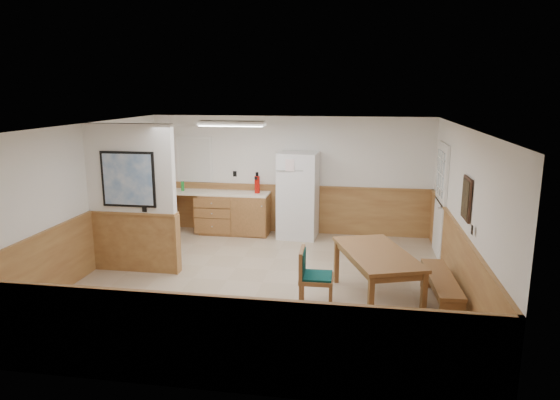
% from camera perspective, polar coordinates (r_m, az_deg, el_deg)
% --- Properties ---
extents(ground, '(6.00, 6.00, 0.00)m').
position_cam_1_polar(ground, '(8.14, -2.01, -9.37)').
color(ground, tan).
rests_on(ground, ground).
extents(ceiling, '(6.00, 6.00, 0.02)m').
position_cam_1_polar(ceiling, '(7.58, -2.15, 8.46)').
color(ceiling, white).
rests_on(ceiling, back_wall).
extents(back_wall, '(6.00, 0.02, 2.50)m').
position_cam_1_polar(back_wall, '(10.67, 1.10, 2.85)').
color(back_wall, white).
rests_on(back_wall, ground).
extents(right_wall, '(0.02, 6.00, 2.50)m').
position_cam_1_polar(right_wall, '(7.77, 20.19, -1.55)').
color(right_wall, white).
rests_on(right_wall, ground).
extents(left_wall, '(0.02, 6.00, 2.50)m').
position_cam_1_polar(left_wall, '(8.85, -21.49, -0.01)').
color(left_wall, white).
rests_on(left_wall, ground).
extents(wainscot_back, '(6.00, 0.04, 1.00)m').
position_cam_1_polar(wainscot_back, '(10.80, 1.07, -1.09)').
color(wainscot_back, '#B18446').
rests_on(wainscot_back, ground).
extents(wainscot_right, '(0.04, 6.00, 1.00)m').
position_cam_1_polar(wainscot_right, '(7.97, 19.64, -6.79)').
color(wainscot_right, '#B18446').
rests_on(wainscot_right, ground).
extents(wainscot_left, '(0.04, 6.00, 1.00)m').
position_cam_1_polar(wainscot_left, '(9.02, -21.00, -4.67)').
color(wainscot_left, '#B18446').
rests_on(wainscot_left, ground).
extents(partition_wall, '(1.50, 0.20, 2.50)m').
position_cam_1_polar(partition_wall, '(8.67, -16.56, -0.02)').
color(partition_wall, white).
rests_on(partition_wall, ground).
extents(kitchen_counter, '(2.20, 0.61, 1.00)m').
position_cam_1_polar(kitchen_counter, '(10.76, -5.55, -1.41)').
color(kitchen_counter, '#9E6438').
rests_on(kitchen_counter, ground).
extents(exterior_door, '(0.07, 1.02, 2.15)m').
position_cam_1_polar(exterior_door, '(9.63, 17.85, 0.00)').
color(exterior_door, white).
rests_on(exterior_door, ground).
extents(kitchen_window, '(0.80, 0.04, 1.00)m').
position_cam_1_polar(kitchen_window, '(11.09, -9.75, 4.61)').
color(kitchen_window, white).
rests_on(kitchen_window, back_wall).
extents(wall_painting, '(0.04, 0.50, 0.60)m').
position_cam_1_polar(wall_painting, '(7.41, 20.52, 0.16)').
color(wall_painting, '#331F14').
rests_on(wall_painting, right_wall).
extents(fluorescent_fixture, '(1.20, 0.30, 0.09)m').
position_cam_1_polar(fluorescent_fixture, '(9.03, -5.53, 8.70)').
color(fluorescent_fixture, white).
rests_on(fluorescent_fixture, ceiling).
extents(refrigerator, '(0.83, 0.75, 1.79)m').
position_cam_1_polar(refrigerator, '(10.34, 2.09, 0.53)').
color(refrigerator, white).
rests_on(refrigerator, ground).
extents(dining_table, '(1.36, 1.88, 0.75)m').
position_cam_1_polar(dining_table, '(7.37, 11.00, -6.53)').
color(dining_table, brown).
rests_on(dining_table, ground).
extents(dining_bench, '(0.41, 1.56, 0.45)m').
position_cam_1_polar(dining_bench, '(7.51, 17.94, -9.11)').
color(dining_bench, brown).
rests_on(dining_bench, ground).
extents(dining_chair, '(0.67, 0.49, 0.85)m').
position_cam_1_polar(dining_chair, '(7.13, 3.44, -8.37)').
color(dining_chair, brown).
rests_on(dining_chair, ground).
extents(fire_extinguisher, '(0.14, 0.14, 0.45)m').
position_cam_1_polar(fire_extinguisher, '(10.50, -2.63, 1.84)').
color(fire_extinguisher, '#AF1009').
rests_on(fire_extinguisher, kitchen_counter).
extents(soap_bottle, '(0.08, 0.08, 0.21)m').
position_cam_1_polar(soap_bottle, '(10.96, -11.07, 1.56)').
color(soap_bottle, green).
rests_on(soap_bottle, kitchen_counter).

